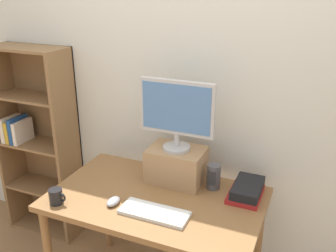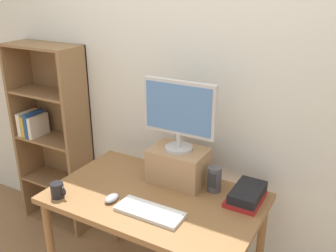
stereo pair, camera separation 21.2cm
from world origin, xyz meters
name	(u,v)px [view 2 (the right image)]	position (x,y,z in m)	size (l,w,h in m)	color
back_wall	(194,90)	(0.00, 0.51, 1.30)	(7.00, 0.08, 2.60)	silver
desk	(155,208)	(0.00, 0.00, 0.69)	(1.25, 0.76, 0.78)	olive
bookshelf_unit	(53,137)	(-1.19, 0.36, 0.78)	(0.62, 0.28, 1.53)	olive
riser_box	(179,165)	(0.04, 0.23, 0.89)	(0.35, 0.25, 0.22)	#A87F56
computer_monitor	(179,112)	(0.04, 0.22, 1.25)	(0.47, 0.17, 0.44)	#B7B7BA
keyboard	(150,212)	(0.07, -0.17, 0.79)	(0.38, 0.15, 0.02)	silver
computer_mouse	(112,198)	(-0.19, -0.17, 0.80)	(0.06, 0.10, 0.04)	#99999E
book_stack	(247,195)	(0.49, 0.21, 0.82)	(0.19, 0.27, 0.09)	maroon
coffee_mug	(58,190)	(-0.49, -0.29, 0.82)	(0.11, 0.08, 0.09)	black
desk_speaker	(214,179)	(0.28, 0.23, 0.86)	(0.08, 0.09, 0.16)	#4C4C51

